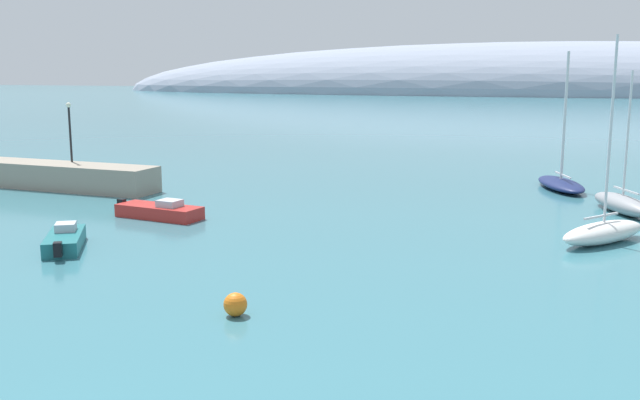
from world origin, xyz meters
TOP-DOWN VIEW (x-y plane):
  - breakwater_rocks at (-26.40, 33.40)m, footprint 23.00×5.10m
  - distant_ridge at (15.64, 245.83)m, footprint 315.28×66.07m
  - sailboat_white_near_shore at (13.67, 26.46)m, footprint 5.10×5.72m
  - sailboat_navy_mid_mooring at (12.18, 42.91)m, footprint 4.34×7.42m
  - sailboat_grey_outer_mooring at (15.45, 34.86)m, footprint 3.89×6.41m
  - motorboat_teal_foreground at (-11.48, 17.90)m, footprint 3.46×4.65m
  - motorboat_red_outer at (-10.63, 25.71)m, footprint 5.76×2.74m
  - mooring_buoy_orange at (0.26, 11.24)m, footprint 0.84×0.84m
  - harbor_lamp_post at (-22.25, 33.99)m, footprint 0.36×0.36m

SIDE VIEW (x-z plane):
  - distant_ridge at x=15.64m, z-range -17.24..17.24m
  - motorboat_teal_foreground at x=-11.48m, z-range -0.16..0.98m
  - motorboat_red_outer at x=-10.63m, z-range -0.16..0.98m
  - mooring_buoy_orange at x=0.26m, z-range 0.00..0.84m
  - sailboat_navy_mid_mooring at x=12.18m, z-range -4.39..5.39m
  - sailboat_grey_outer_mooring at x=15.45m, z-range -3.65..4.83m
  - sailboat_white_near_shore at x=13.67m, z-range -4.49..5.71m
  - breakwater_rocks at x=-26.40m, z-range 0.00..1.84m
  - harbor_lamp_post at x=-22.25m, z-range 2.35..6.68m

